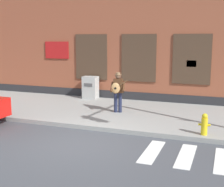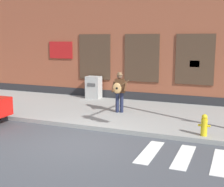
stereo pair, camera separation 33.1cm
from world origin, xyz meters
The scene contains 6 objects.
ground_plane centered at (0.00, 0.00, 0.00)m, with size 160.00×160.00×0.00m, color #424449.
sidewalk centered at (0.00, 3.96, 0.08)m, with size 28.00×5.13×0.15m.
building_backdrop centered at (0.00, 8.53, 4.46)m, with size 28.00×4.06×8.92m.
busker centered at (-0.09, 3.68, 1.10)m, with size 0.76×0.62×1.66m.
utility_box centered at (-2.40, 6.08, 0.72)m, with size 0.73×0.56×1.13m.
fire_hydrant centered at (3.52, 1.75, 0.50)m, with size 0.38×0.20×0.70m.
Camera 2 is at (4.42, -8.11, 3.19)m, focal length 50.00 mm.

